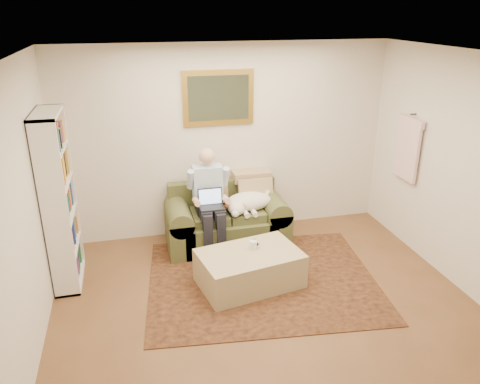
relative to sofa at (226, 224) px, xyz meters
name	(u,v)px	position (x,y,z in m)	size (l,w,h in m)	color
room_shell	(274,201)	(0.10, -1.71, 1.02)	(4.51, 5.00, 2.61)	brown
rug	(262,280)	(0.20, -1.03, -0.27)	(2.63, 2.10, 0.01)	black
sofa	(226,224)	(0.00, 0.00, 0.00)	(1.60, 0.81, 0.96)	brown
seated_man	(210,203)	(-0.24, -0.15, 0.40)	(0.53, 0.75, 1.35)	#8CADD8
laptop	(211,202)	(-0.24, -0.21, 0.43)	(0.31, 0.25, 0.23)	black
sleeping_dog	(249,201)	(0.29, -0.08, 0.34)	(0.66, 0.41, 0.24)	white
ottoman	(250,269)	(0.04, -1.08, -0.07)	(1.13, 0.72, 0.41)	tan
coffee_mug	(253,245)	(0.10, -0.99, 0.18)	(0.08, 0.08, 0.10)	white
tv_remote	(256,242)	(0.17, -0.87, 0.14)	(0.05, 0.15, 0.02)	black
bookshelf	(59,201)	(-2.00, -0.46, 0.72)	(0.28, 0.80, 2.00)	white
wall_mirror	(218,98)	(0.00, 0.41, 1.62)	(0.94, 0.04, 0.72)	gold
hanging_shirt	(408,145)	(2.29, -0.46, 1.07)	(0.06, 0.52, 0.90)	#F6CBCE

